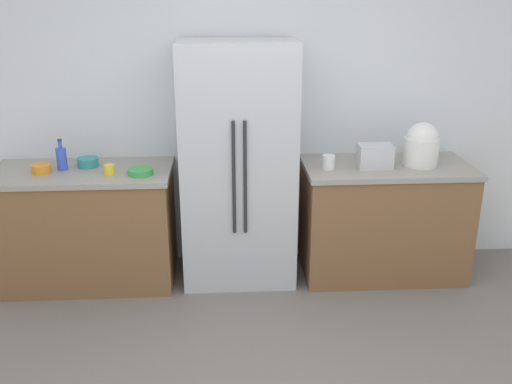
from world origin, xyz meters
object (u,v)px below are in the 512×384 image
refrigerator (238,165)px  cup_a (328,162)px  rice_cooker (422,145)px  bottle_a (62,158)px  toaster (375,156)px  bowl_b (41,169)px  bowl_a (88,162)px  bowl_c (140,172)px  cup_b (109,170)px

refrigerator → cup_a: size_ratio=17.59×
rice_cooker → bottle_a: (-2.69, 0.05, -0.07)m
refrigerator → cup_a: 0.68m
cup_a → rice_cooker: bearing=4.2°
rice_cooker → cup_a: 0.72m
toaster → refrigerator: bearing=175.7°
refrigerator → cup_a: bearing=-7.4°
cup_a → refrigerator: bearing=172.6°
bowl_b → cup_a: bearing=-0.9°
bowl_a → bowl_c: 0.48m
bottle_a → bowl_c: (0.59, -0.16, -0.07)m
toaster → cup_b: size_ratio=3.23×
refrigerator → bowl_a: bearing=176.1°
rice_cooker → bowl_a: size_ratio=2.09×
bowl_b → bowl_c: bearing=-7.1°
refrigerator → bowl_a: refrigerator is taller
cup_b → bowl_b: cup_b is taller
bottle_a → bowl_b: size_ratio=1.66×
bottle_a → cup_a: size_ratio=2.23×
cup_b → toaster: bearing=1.6°
bowl_a → toaster: bearing=-4.1°
toaster → cup_a: toaster is taller
rice_cooker → bowl_c: size_ratio=1.81×
cup_a → cup_b: cup_a is taller
rice_cooker → refrigerator: bearing=178.6°
refrigerator → rice_cooker: 1.40m
toaster → rice_cooker: rice_cooker is taller
bowl_b → bowl_a: bearing=23.2°
refrigerator → bottle_a: (-1.31, 0.01, 0.08)m
toaster → cup_b: toaster is taller
bowl_a → bowl_b: (-0.31, -0.13, -0.00)m
rice_cooker → bowl_a: rice_cooker is taller
bowl_b → toaster: bearing=-0.6°
rice_cooker → cup_b: (-2.32, -0.10, -0.12)m
cup_b → refrigerator: bearing=8.1°
cup_a → bowl_b: (-2.11, 0.03, -0.02)m
toaster → cup_a: size_ratio=2.43×
cup_a → bowl_c: cup_a is taller
rice_cooker → bowl_b: (-2.83, -0.02, -0.13)m
cup_a → toaster: bearing=1.5°
toaster → bowl_c: 1.74m
refrigerator → bowl_c: (-0.71, -0.14, 0.01)m
cup_b → bowl_a: 0.29m
bottle_a → bowl_c: size_ratio=1.28×
refrigerator → bowl_b: bearing=-177.9°
bowl_a → rice_cooker: bearing=-2.5°
bottle_a → refrigerator: bearing=-0.5°
cup_a → bowl_a: 1.81m
refrigerator → toaster: size_ratio=7.24×
toaster → bowl_b: 2.46m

